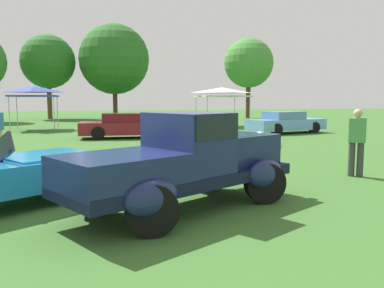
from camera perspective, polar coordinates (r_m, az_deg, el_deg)
The scene contains 10 objects.
ground_plane at distance 7.26m, azimuth -7.95°, elevation -9.05°, with size 120.00×120.00×0.00m, color #386628.
feature_pickup_truck at distance 6.95m, azimuth -1.02°, elevation -2.37°, with size 4.55×3.41×1.70m.
show_car_burgundy at distance 19.92m, azimuth -9.41°, elevation 2.57°, with size 4.65×1.92×1.22m.
show_car_skyblue at distance 22.99m, azimuth 13.31°, elevation 3.00°, with size 4.86×2.80×1.22m.
spectator_by_row at distance 10.70m, azimuth 22.51°, elevation 0.51°, with size 0.47×0.42×1.69m.
canopy_tent_center_field at distance 26.64m, azimuth -21.70°, elevation 7.09°, with size 2.76×2.76×2.71m.
canopy_tent_right_field at distance 27.77m, azimuth 4.31°, elevation 7.50°, with size 3.27×3.27×2.71m.
treeline_center at distance 40.84m, azimuth -19.92°, elevation 11.01°, with size 5.07×5.07×7.97m.
treeline_mid_right at distance 40.32m, azimuth -11.06°, elevation 11.81°, with size 6.79×6.79×9.14m.
treeline_far_right at distance 40.15m, azimuth 8.11°, elevation 11.36°, with size 4.82×4.82×7.81m.
Camera 1 is at (-0.72, -6.96, 1.94)m, focal length 37.27 mm.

